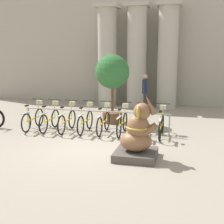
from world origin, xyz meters
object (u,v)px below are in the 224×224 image
at_px(bicycle_4, 104,121).
at_px(bicycle_6, 141,124).
at_px(elephant_statue, 137,137).
at_px(person_pedestrian, 145,89).
at_px(bicycle_3, 86,120).
at_px(bicycle_1, 50,119).
at_px(bicycle_5, 122,122).
at_px(potted_tree, 112,76).
at_px(bicycle_7, 161,125).
at_px(bicycle_2, 67,120).
at_px(bicycle_0, 33,118).

height_order(bicycle_4, bicycle_6, same).
bearing_deg(elephant_statue, bicycle_6, 95.86).
bearing_deg(bicycle_4, bicycle_6, -2.28).
bearing_deg(person_pedestrian, bicycle_6, -83.36).
bearing_deg(bicycle_4, bicycle_3, 179.07).
distance_m(bicycle_3, person_pedestrian, 4.61).
bearing_deg(bicycle_1, elephant_statue, -33.08).
distance_m(bicycle_5, potted_tree, 2.38).
relative_size(bicycle_7, person_pedestrian, 0.93).
bearing_deg(bicycle_3, bicycle_2, -175.92).
bearing_deg(bicycle_6, elephant_statue, -84.14).
xyz_separation_m(bicycle_0, bicycle_6, (4.00, -0.02, 0.00)).
distance_m(bicycle_2, potted_tree, 2.58).
bearing_deg(person_pedestrian, bicycle_1, -122.93).
bearing_deg(person_pedestrian, bicycle_7, -74.90).
relative_size(bicycle_3, elephant_statue, 0.96).
height_order(bicycle_1, potted_tree, potted_tree).
height_order(bicycle_6, bicycle_7, same).
distance_m(bicycle_4, bicycle_7, 2.00).
bearing_deg(bicycle_1, bicycle_3, 2.50).
bearing_deg(bicycle_4, bicycle_1, -178.65).
xyz_separation_m(bicycle_7, potted_tree, (-2.11, 1.76, 1.44)).
bearing_deg(bicycle_1, person_pedestrian, 57.07).
distance_m(bicycle_1, bicycle_7, 4.00).
relative_size(bicycle_5, potted_tree, 0.62).
xyz_separation_m(bicycle_1, bicycle_4, (2.00, 0.05, 0.00)).
bearing_deg(bicycle_2, bicycle_5, 0.88).
xyz_separation_m(bicycle_0, person_pedestrian, (3.49, 4.35, 0.68)).
height_order(bicycle_2, bicycle_3, same).
xyz_separation_m(bicycle_7, elephant_statue, (-0.43, -2.34, 0.17)).
xyz_separation_m(bicycle_2, potted_tree, (1.23, 1.76, 1.44)).
bearing_deg(elephant_statue, bicycle_7, 79.60).
height_order(bicycle_3, person_pedestrian, person_pedestrian).
xyz_separation_m(bicycle_3, bicycle_7, (2.67, -0.05, 0.00)).
bearing_deg(bicycle_0, bicycle_1, -1.05).
relative_size(bicycle_1, elephant_statue, 0.96).
distance_m(bicycle_3, bicycle_4, 0.67).
bearing_deg(bicycle_3, bicycle_6, -1.83).
relative_size(bicycle_1, bicycle_6, 1.00).
xyz_separation_m(bicycle_0, bicycle_5, (3.33, 0.03, 0.00)).
xyz_separation_m(bicycle_5, bicycle_6, (0.67, -0.05, 0.00)).
relative_size(bicycle_3, bicycle_6, 1.00).
bearing_deg(elephant_statue, bicycle_1, 146.92).
height_order(bicycle_4, person_pedestrian, person_pedestrian).
xyz_separation_m(elephant_statue, person_pedestrian, (-0.75, 6.69, 0.50)).
height_order(bicycle_1, person_pedestrian, person_pedestrian).
bearing_deg(bicycle_6, bicycle_7, 1.14).
relative_size(bicycle_5, elephant_statue, 0.96).
relative_size(bicycle_0, bicycle_5, 1.00).
bearing_deg(bicycle_7, bicycle_1, -179.89).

